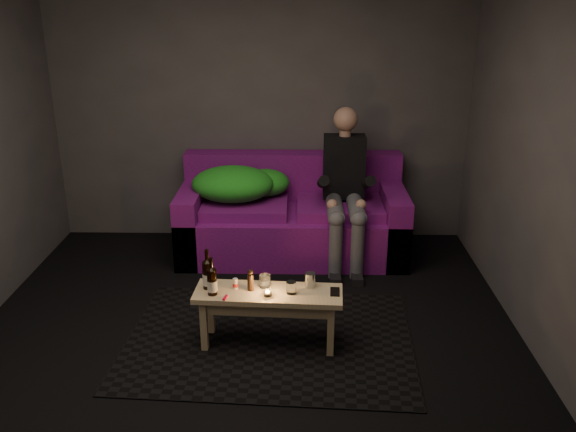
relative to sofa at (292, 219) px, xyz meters
name	(u,v)px	position (x,y,z in m)	size (l,w,h in m)	color
floor	(244,357)	(-0.31, -1.82, -0.32)	(4.50, 4.50, 0.00)	black
room	(243,106)	(-0.31, -1.35, 1.32)	(4.50, 4.50, 4.50)	silver
rug	(269,339)	(-0.15, -1.60, -0.32)	(2.04, 1.48, 0.01)	black
sofa	(292,219)	(0.00, 0.00, 0.00)	(2.08, 0.94, 0.90)	#630D64
green_blanket	(238,184)	(-0.50, -0.01, 0.35)	(0.92, 0.63, 0.31)	#28931A
person	(345,185)	(0.47, -0.17, 0.40)	(0.38, 0.86, 1.39)	black
coffee_table	(268,301)	(-0.15, -1.65, 0.02)	(1.04, 0.38, 0.42)	tan
beer_bottle_a	(208,274)	(-0.57, -1.60, 0.20)	(0.07, 0.07, 0.29)	black
beer_bottle_b	(212,281)	(-0.52, -1.69, 0.19)	(0.07, 0.07, 0.27)	black
salt_shaker	(235,283)	(-0.38, -1.60, 0.13)	(0.04, 0.04, 0.07)	silver
pepper_mill	(250,282)	(-0.27, -1.63, 0.15)	(0.04, 0.04, 0.12)	black
tumbler_back	(265,281)	(-0.17, -1.58, 0.14)	(0.08, 0.08, 0.09)	white
tealight	(268,293)	(-0.15, -1.71, 0.11)	(0.05, 0.05, 0.04)	white
tumbler_front	(291,288)	(0.01, -1.67, 0.14)	(0.07, 0.07, 0.09)	white
steel_cup	(310,280)	(0.14, -1.57, 0.14)	(0.07, 0.07, 0.10)	#BABBC1
smartphone	(335,292)	(0.31, -1.65, 0.10)	(0.06, 0.13, 0.01)	black
red_lighter	(225,298)	(-0.43, -1.75, 0.10)	(0.02, 0.07, 0.01)	red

